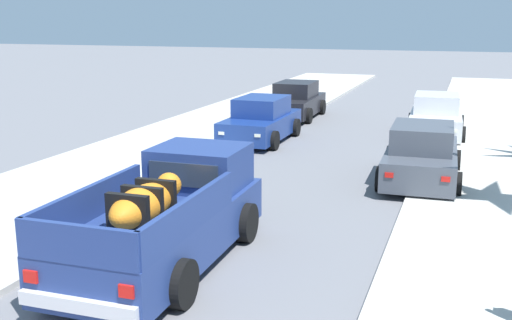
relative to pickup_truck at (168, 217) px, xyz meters
The scene contains 8 objects.
sidewalk_left 7.77m from the pickup_truck, 124.50° to the left, with size 5.18×60.00×0.12m, color beige.
curb_left 7.17m from the pickup_truck, 116.59° to the left, with size 0.16×60.00×0.10m, color silver.
curb_right 8.14m from the pickup_truck, 51.92° to the left, with size 0.16×60.00×0.10m, color silver.
pickup_truck is the anchor object (origin of this frame).
car_left_near 7.98m from the pickup_truck, 61.83° to the left, with size 2.13×4.31×1.54m.
car_right_near 11.05m from the pickup_truck, 100.30° to the left, with size 2.04×4.27×1.54m.
car_right_mid 16.41m from the pickup_truck, 97.83° to the left, with size 2.08×4.28×1.54m.
car_left_far 14.26m from the pickup_truck, 74.79° to the left, with size 2.16×4.32×1.54m.
Camera 1 is at (3.93, -3.55, 4.23)m, focal length 43.05 mm.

